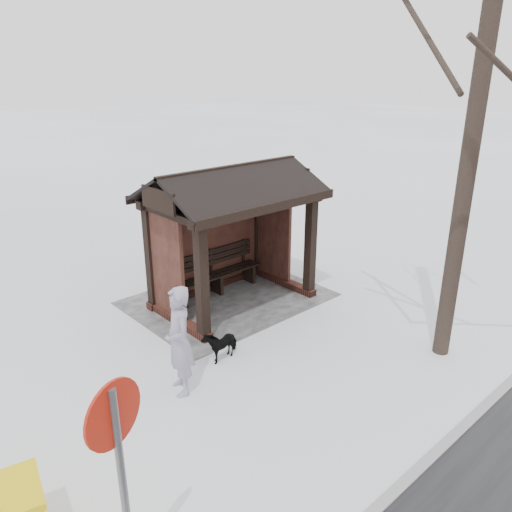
{
  "coord_description": "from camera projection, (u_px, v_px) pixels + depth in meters",
  "views": [
    {
      "loc": [
        6.46,
        7.86,
        4.94
      ],
      "look_at": [
        0.05,
        0.8,
        1.34
      ],
      "focal_mm": 35.0,
      "sensor_mm": 36.0,
      "label": 1
    }
  ],
  "objects": [
    {
      "name": "ground",
      "position": [
        234.0,
        302.0,
        11.25
      ],
      "size": [
        120.0,
        120.0,
        0.0
      ],
      "primitive_type": "plane",
      "color": "white",
      "rests_on": "ground"
    },
    {
      "name": "kerb",
      "position": [
        470.0,
        421.0,
        7.44
      ],
      "size": [
        120.0,
        0.15,
        0.06
      ],
      "primitive_type": "cube",
      "color": "gray",
      "rests_on": "ground"
    },
    {
      "name": "trampled_patch",
      "position": [
        228.0,
        299.0,
        11.39
      ],
      "size": [
        4.2,
        3.2,
        0.02
      ],
      "primitive_type": "cube",
      "color": "gray",
      "rests_on": "ground"
    },
    {
      "name": "bus_shelter",
      "position": [
        228.0,
        208.0,
        10.6
      ],
      "size": [
        3.6,
        2.4,
        3.09
      ],
      "color": "#3C1C16",
      "rests_on": "ground"
    },
    {
      "name": "pedestrian",
      "position": [
        179.0,
        341.0,
        7.84
      ],
      "size": [
        0.63,
        0.77,
        1.83
      ],
      "primitive_type": "imported",
      "rotation": [
        0.0,
        0.0,
        1.25
      ],
      "color": "#928BA3",
      "rests_on": "ground"
    },
    {
      "name": "dog",
      "position": [
        220.0,
        343.0,
        8.99
      ],
      "size": [
        0.72,
        0.4,
        0.58
      ],
      "primitive_type": "imported",
      "rotation": [
        0.0,
        0.0,
        1.7
      ],
      "color": "black",
      "rests_on": "ground"
    },
    {
      "name": "road_sign",
      "position": [
        118.0,
        452.0,
        4.35
      ],
      "size": [
        0.62,
        0.24,
        2.52
      ],
      "rotation": [
        0.0,
        0.0,
        0.34
      ],
      "color": "slate",
      "rests_on": "ground"
    }
  ]
}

